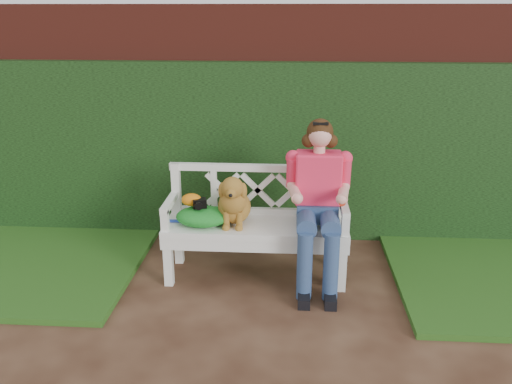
{
  "coord_description": "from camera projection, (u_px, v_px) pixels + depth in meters",
  "views": [
    {
      "loc": [
        0.22,
        -3.36,
        2.15
      ],
      "look_at": [
        -0.06,
        0.78,
        0.75
      ],
      "focal_mm": 38.0,
      "sensor_mm": 36.0,
      "label": 1
    }
  ],
  "objects": [
    {
      "name": "seated_woman",
      "position": [
        318.0,
        206.0,
        4.36
      ],
      "size": [
        0.66,
        0.81,
        1.3
      ],
      "primitive_type": null,
      "rotation": [
        0.0,
        0.0,
        -0.16
      ],
      "color": "#F23E6E",
      "rests_on": "ground"
    },
    {
      "name": "garden_bench",
      "position": [
        256.0,
        250.0,
        4.54
      ],
      "size": [
        1.61,
        0.68,
        0.48
      ],
      "primitive_type": null,
      "rotation": [
        0.0,
        0.0,
        0.05
      ],
      "color": "white",
      "rests_on": "ground"
    },
    {
      "name": "ground",
      "position": [
        257.0,
        326.0,
        3.88
      ],
      "size": [
        60.0,
        60.0,
        0.0
      ],
      "primitive_type": "plane",
      "color": "black"
    },
    {
      "name": "brick_wall",
      "position": [
        270.0,
        122.0,
        5.32
      ],
      "size": [
        10.0,
        0.3,
        2.2
      ],
      "primitive_type": "cube",
      "color": "maroon",
      "rests_on": "ground"
    },
    {
      "name": "baseball_glove",
      "position": [
        192.0,
        200.0,
        4.41
      ],
      "size": [
        0.19,
        0.16,
        0.1
      ],
      "primitive_type": "ellipsoid",
      "rotation": [
        0.0,
        0.0,
        0.28
      ],
      "color": "orange",
      "rests_on": "green_bag"
    },
    {
      "name": "green_bag",
      "position": [
        203.0,
        216.0,
        4.41
      ],
      "size": [
        0.5,
        0.42,
        0.15
      ],
      "primitive_type": null,
      "rotation": [
        0.0,
        0.0,
        0.22
      ],
      "color": "#268135",
      "rests_on": "garden_bench"
    },
    {
      "name": "camera_item",
      "position": [
        199.0,
        203.0,
        4.38
      ],
      "size": [
        0.13,
        0.11,
        0.07
      ],
      "primitive_type": "cube",
      "rotation": [
        0.0,
        0.0,
        0.3
      ],
      "color": "black",
      "rests_on": "green_bag"
    },
    {
      "name": "ivy_hedge",
      "position": [
        269.0,
        152.0,
        5.19
      ],
      "size": [
        10.0,
        0.18,
        1.7
      ],
      "primitive_type": "cube",
      "color": "#26581F",
      "rests_on": "ground"
    },
    {
      "name": "dog",
      "position": [
        234.0,
        199.0,
        4.38
      ],
      "size": [
        0.29,
        0.4,
        0.44
      ],
      "primitive_type": null,
      "rotation": [
        0.0,
        0.0,
        0.01
      ],
      "color": "brown",
      "rests_on": "garden_bench"
    },
    {
      "name": "tennis_racket",
      "position": [
        201.0,
        222.0,
        4.46
      ],
      "size": [
        0.58,
        0.4,
        0.03
      ],
      "primitive_type": null,
      "rotation": [
        0.0,
        0.0,
        0.38
      ],
      "color": "white",
      "rests_on": "garden_bench"
    }
  ]
}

